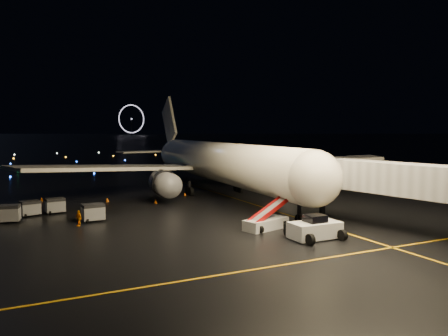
{
  "coord_description": "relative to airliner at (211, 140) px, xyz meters",
  "views": [
    {
      "loc": [
        -15.69,
        -35.61,
        9.67
      ],
      "look_at": [
        7.24,
        12.0,
        5.0
      ],
      "focal_mm": 35.0,
      "sensor_mm": 36.0,
      "label": 1
    }
  ],
  "objects": [
    {
      "name": "safety_cone_3",
      "position": [
        -24.11,
        2.35,
        -7.8
      ],
      "size": [
        0.62,
        0.62,
        0.55
      ],
      "primitive_type": "cone",
      "rotation": [
        0.0,
        0.0,
        0.36
      ],
      "color": "orange",
      "rests_on": "ground"
    },
    {
      "name": "crew_c",
      "position": [
        -21.63,
        -15.87,
        -7.28
      ],
      "size": [
        0.78,
        1.01,
        1.6
      ],
      "primitive_type": "imported",
      "rotation": [
        0.0,
        0.0,
        -1.08
      ],
      "color": "#FF9103",
      "rests_on": "ground"
    },
    {
      "name": "safety_cone_2",
      "position": [
        -16.14,
        -1.91,
        -7.8
      ],
      "size": [
        0.55,
        0.55,
        0.55
      ],
      "primitive_type": "cone",
      "rotation": [
        0.0,
        0.0,
        0.14
      ],
      "color": "orange",
      "rests_on": "ground"
    },
    {
      "name": "baggage_cart_2",
      "position": [
        -25.85,
        -8.24,
        -7.22
      ],
      "size": [
        2.31,
        1.88,
        1.71
      ],
      "primitive_type": "cube",
      "rotation": [
        0.0,
        0.0,
        0.26
      ],
      "color": "gray",
      "rests_on": "ground"
    },
    {
      "name": "baggage_cart_3",
      "position": [
        -27.99,
        -11.01,
        -7.15
      ],
      "size": [
        2.43,
        1.92,
        1.85
      ],
      "primitive_type": "cube",
      "rotation": [
        0.0,
        0.0,
        -0.2
      ],
      "color": "gray",
      "rests_on": "ground"
    },
    {
      "name": "pushback_tug",
      "position": [
        -3.44,
        -30.33,
        -7.0
      ],
      "size": [
        4.55,
        2.41,
        2.16
      ],
      "primitive_type": "cube",
      "rotation": [
        0.0,
        0.0,
        0.01
      ],
      "color": "silver",
      "rests_on": "ground"
    },
    {
      "name": "baggage_cart_1",
      "position": [
        -23.16,
        -7.69,
        -7.21
      ],
      "size": [
        2.2,
        1.66,
        1.74
      ],
      "primitive_type": "cube",
      "rotation": [
        0.0,
        0.0,
        0.12
      ],
      "color": "gray",
      "rests_on": "ground"
    },
    {
      "name": "belt_loader",
      "position": [
        -5.39,
        -25.2,
        -6.41
      ],
      "size": [
        7.11,
        3.67,
        3.33
      ],
      "primitive_type": null,
      "rotation": [
        0.0,
        0.0,
        0.28
      ],
      "color": "silver",
      "rests_on": "ground"
    },
    {
      "name": "safety_cone_1",
      "position": [
        -4.82,
        -1.43,
        -7.84
      ],
      "size": [
        0.53,
        0.53,
        0.47
      ],
      "primitive_type": "cone",
      "rotation": [
        0.0,
        0.0,
        -0.34
      ],
      "color": "orange",
      "rests_on": "ground"
    },
    {
      "name": "taxiway_lights",
      "position": [
        -11.5,
        80.53,
        -7.9
      ],
      "size": [
        164.0,
        92.0,
        0.36
      ],
      "primitive_type": null,
      "color": "black",
      "rests_on": "ground"
    },
    {
      "name": "lane_cross",
      "position": [
        -16.5,
        -35.47,
        -8.07
      ],
      "size": [
        60.0,
        0.25,
        0.02
      ],
      "primitive_type": "cube",
      "color": "#E2A10B",
      "rests_on": "ground"
    },
    {
      "name": "safety_cone_0",
      "position": [
        -10.74,
        -6.27,
        -7.81
      ],
      "size": [
        0.58,
        0.58,
        0.54
      ],
      "primitive_type": "cone",
      "rotation": [
        0.0,
        0.0,
        -0.24
      ],
      "color": "orange",
      "rests_on": "ground"
    },
    {
      "name": "baggage_cart_0",
      "position": [
        -19.95,
        -14.24,
        -7.14
      ],
      "size": [
        2.32,
        1.72,
        1.86
      ],
      "primitive_type": "cube",
      "rotation": [
        0.0,
        0.0,
        0.09
      ],
      "color": "gray",
      "rests_on": "ground"
    },
    {
      "name": "ground",
      "position": [
        -11.5,
        274.53,
        -8.08
      ],
      "size": [
        2000.0,
        2000.0,
        0.0
      ],
      "primitive_type": "plane",
      "color": "black",
      "rests_on": "ground"
    },
    {
      "name": "ferris_wheel",
      "position": [
        158.5,
        694.53,
        17.92
      ],
      "size": [
        49.33,
        16.8,
        52.0
      ],
      "primitive_type": null,
      "rotation": [
        0.0,
        0.0,
        0.26
      ],
      "color": "black",
      "rests_on": "ground"
    },
    {
      "name": "airliner",
      "position": [
        0.0,
        0.0,
        0.0
      ],
      "size": [
        59.39,
        56.67,
        16.15
      ],
      "primitive_type": null,
      "rotation": [
        0.0,
        0.0,
        -0.04
      ],
      "color": "#EDE5CF",
      "rests_on": "ground"
    },
    {
      "name": "lane_centre",
      "position": [
        0.5,
        -10.47,
        -8.07
      ],
      "size": [
        0.25,
        80.0,
        0.02
      ],
      "primitive_type": "cube",
      "color": "#E2A10B",
      "rests_on": "ground"
    }
  ]
}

